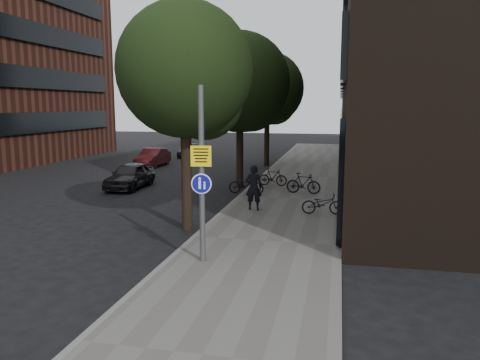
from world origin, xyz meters
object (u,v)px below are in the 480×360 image
(pedestrian, at_px, (254,187))
(parked_car_near, at_px, (130,175))
(signpost, at_px, (202,175))
(parked_bike_facade_near, at_px, (323,204))

(pedestrian, relative_size, parked_car_near, 0.47)
(signpost, distance_m, parked_car_near, 12.60)
(parked_car_near, bearing_deg, parked_bike_facade_near, -24.82)
(signpost, bearing_deg, parked_bike_facade_near, 56.38)
(signpost, relative_size, parked_car_near, 1.20)
(pedestrian, height_order, parked_bike_facade_near, pedestrian)
(pedestrian, bearing_deg, parked_bike_facade_near, 174.32)
(signpost, bearing_deg, pedestrian, 79.85)
(signpost, distance_m, parked_bike_facade_near, 6.97)
(pedestrian, xyz_separation_m, parked_car_near, (-7.12, 4.11, -0.36))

